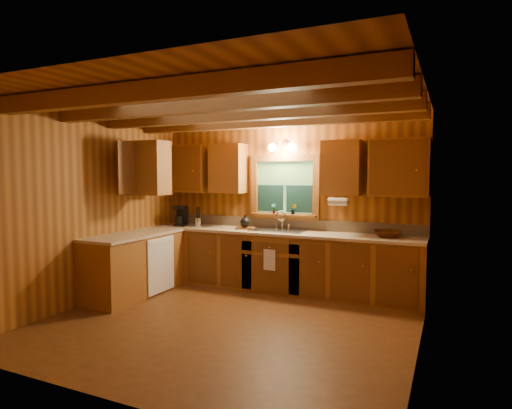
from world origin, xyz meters
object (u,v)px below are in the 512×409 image
object	(u,v)px
coffee_maker	(181,216)
cutting_board	(245,228)
sink	(278,234)
wicker_basket	(387,234)

from	to	relation	value
coffee_maker	cutting_board	xyz separation A→B (m)	(1.15, 0.06, -0.15)
sink	cutting_board	distance (m)	0.56
coffee_maker	wicker_basket	xyz separation A→B (m)	(3.29, 0.08, -0.12)
cutting_board	wicker_basket	size ratio (longest dim) A/B	0.78
sink	coffee_maker	world-z (taller)	coffee_maker
coffee_maker	cutting_board	bearing A→B (deg)	-18.78
coffee_maker	sink	bearing A→B (deg)	-19.72
cutting_board	wicker_basket	distance (m)	2.14
sink	coffee_maker	size ratio (longest dim) A/B	2.51
coffee_maker	wicker_basket	world-z (taller)	coffee_maker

